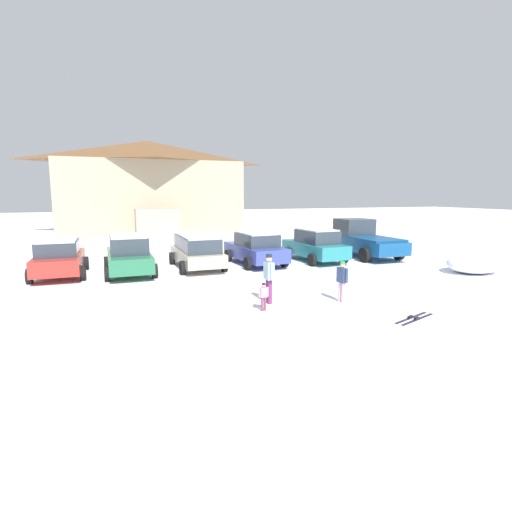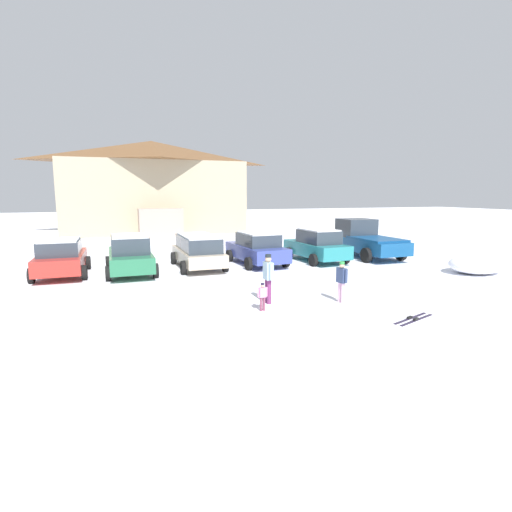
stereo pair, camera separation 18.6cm
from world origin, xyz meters
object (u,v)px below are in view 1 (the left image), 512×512
Objects in this scene: skier_teen_in_navy_coat at (342,279)px; plowed_snow_pile at (474,264)px; pair_of_skis at (414,318)px; skier_child_in_pink_snowsuit at (264,295)px; skier_adult_in_blue_parka at (269,276)px; parked_beige_suv at (197,250)px; ski_lodge at (149,186)px; parked_teal_hatchback at (315,245)px; parked_red_sedan at (59,258)px; pickup_truck at (362,239)px; parked_blue_hatchback at (256,248)px; parked_green_coupe at (129,255)px.

skier_teen_in_navy_coat is 0.54× the size of plowed_snow_pile.
skier_teen_in_navy_coat reaches higher than pair_of_skis.
skier_teen_in_navy_coat reaches higher than skier_child_in_pink_snowsuit.
skier_teen_in_navy_coat is at bearing -17.54° from skier_adult_in_blue_parka.
skier_child_in_pink_snowsuit is (0.45, -7.94, -0.38)m from parked_beige_suv.
plowed_snow_pile is (11.97, -26.42, -3.90)m from ski_lodge.
parked_teal_hatchback is at bearing 77.85° from pair_of_skis.
parked_teal_hatchback is 4.88× the size of skier_child_in_pink_snowsuit.
parked_red_sedan is 14.73m from pair_of_skis.
parked_red_sedan is 0.90× the size of parked_beige_suv.
parked_red_sedan is 12.38m from skier_teen_in_navy_coat.
ski_lodge is 28.95m from skier_child_in_pink_snowsuit.
skier_adult_in_blue_parka is at bearing 162.46° from skier_teen_in_navy_coat.
pickup_truck is (16.02, 0.29, 0.16)m from parked_red_sedan.
parked_blue_hatchback is 3.22× the size of skier_teen_in_navy_coat.
skier_child_in_pink_snowsuit is (3.66, -7.58, -0.39)m from parked_green_coupe.
parked_red_sedan is 2.99× the size of skier_teen_in_navy_coat.
pickup_truck reaches higher than pair_of_skis.
parked_teal_hatchback is at bearing -1.96° from parked_beige_suv.
plowed_snow_pile is at bearing 7.84° from skier_adult_in_blue_parka.
parked_blue_hatchback reaches higher than skier_teen_in_navy_coat.
plowed_snow_pile is at bearing -72.45° from pickup_truck.
ski_lodge reaches higher than parked_blue_hatchback.
parked_blue_hatchback is (3.07, -0.06, -0.04)m from parked_beige_suv.
pickup_truck reaches higher than skier_child_in_pink_snowsuit.
parked_teal_hatchback is at bearing -72.45° from ski_lodge.
parked_red_sedan reaches higher than skier_teen_in_navy_coat.
skier_teen_in_navy_coat is 8.81m from plowed_snow_pile.
parked_teal_hatchback reaches higher than parked_blue_hatchback.
parked_red_sedan is 0.76× the size of pickup_truck.
parked_beige_suv reaches higher than plowed_snow_pile.
parked_beige_suv is 3.34× the size of skier_teen_in_navy_coat.
parked_red_sedan is 4.71× the size of skier_child_in_pink_snowsuit.
skier_adult_in_blue_parka is (4.15, -6.81, 0.05)m from parked_green_coupe.
skier_child_in_pink_snowsuit is at bearing -179.61° from skier_teen_in_navy_coat.
ski_lodge is 21.78m from parked_red_sedan.
pickup_truck is 6.39m from plowed_snow_pile.
ski_lodge is 3.69× the size of parked_blue_hatchback.
parked_teal_hatchback is at bearing 51.47° from skier_adult_in_blue_parka.
plowed_snow_pile is (8.51, 2.24, -0.36)m from skier_teen_in_navy_coat.
plowed_snow_pile is at bearing -17.84° from parked_red_sedan.
parked_blue_hatchback is at bearing 91.64° from skier_teen_in_navy_coat.
pair_of_skis is at bearing -42.38° from skier_adult_in_blue_parka.
pair_of_skis is at bearing -148.59° from plowed_snow_pile.
parked_blue_hatchback is 1.74× the size of plowed_snow_pile.
parked_teal_hatchback is 0.79× the size of pickup_truck.
parked_red_sedan is 2.49× the size of pair_of_skis.
parked_beige_suv reaches higher than pair_of_skis.
parked_beige_suv is 13.10m from plowed_snow_pile.
ski_lodge is 21.04m from parked_beige_suv.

